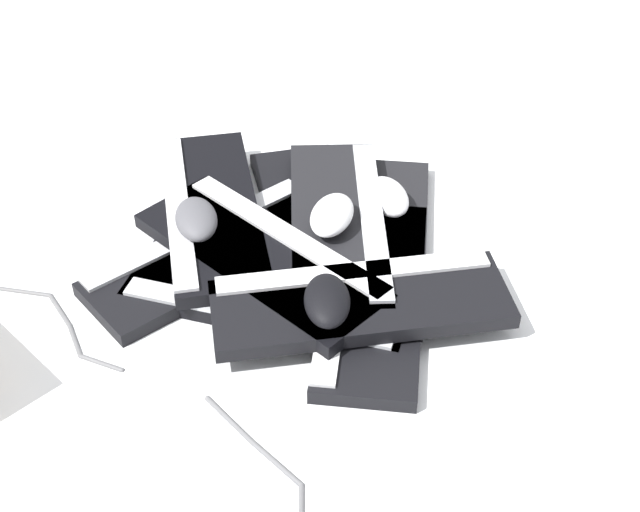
# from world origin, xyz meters

# --- Properties ---
(ground_plane) EXTENTS (3.20, 3.20, 0.00)m
(ground_plane) POSITION_xyz_m (0.00, 0.00, 0.00)
(ground_plane) COLOR white
(keyboard_0) EXTENTS (0.24, 0.46, 0.03)m
(keyboard_0) POSITION_xyz_m (0.04, 0.05, 0.01)
(keyboard_0) COLOR black
(keyboard_0) RESTS_ON ground
(keyboard_1) EXTENTS (0.46, 0.30, 0.03)m
(keyboard_1) POSITION_xyz_m (-0.04, 0.18, 0.01)
(keyboard_1) COLOR black
(keyboard_1) RESTS_ON ground
(keyboard_2) EXTENTS (0.46, 0.31, 0.03)m
(keyboard_2) POSITION_xyz_m (-0.17, 0.13, 0.01)
(keyboard_2) COLOR black
(keyboard_2) RESTS_ON ground
(keyboard_3) EXTENTS (0.43, 0.41, 0.03)m
(keyboard_3) POSITION_xyz_m (-0.16, 0.02, 0.01)
(keyboard_3) COLOR black
(keyboard_3) RESTS_ON ground
(keyboard_4) EXTENTS (0.46, 0.30, 0.03)m
(keyboard_4) POSITION_xyz_m (-0.01, -0.08, 0.01)
(keyboard_4) COLOR black
(keyboard_4) RESTS_ON ground
(keyboard_5) EXTENTS (0.46, 0.35, 0.03)m
(keyboard_5) POSITION_xyz_m (-0.14, 0.07, 0.04)
(keyboard_5) COLOR black
(keyboard_5) RESTS_ON keyboard_3
(keyboard_6) EXTENTS (0.26, 0.46, 0.03)m
(keyboard_6) POSITION_xyz_m (-0.01, 0.01, 0.04)
(keyboard_6) COLOR black
(keyboard_6) RESTS_ON keyboard_0
(keyboard_7) EXTENTS (0.44, 0.39, 0.03)m
(keyboard_7) POSITION_xyz_m (-0.07, -0.13, 0.04)
(keyboard_7) COLOR black
(keyboard_7) RESTS_ON keyboard_4
(keyboard_8) EXTENTS (0.39, 0.44, 0.03)m
(keyboard_8) POSITION_xyz_m (0.01, 0.19, 0.04)
(keyboard_8) COLOR black
(keyboard_8) RESTS_ON keyboard_1
(mouse_0) EXTENTS (0.13, 0.12, 0.04)m
(mouse_0) POSITION_xyz_m (-0.00, -0.11, 0.08)
(mouse_0) COLOR #4C4C51
(mouse_0) RESTS_ON keyboard_7
(mouse_1) EXTENTS (0.13, 0.12, 0.04)m
(mouse_1) POSITION_xyz_m (-0.24, 0.11, 0.05)
(mouse_1) COLOR silver
(mouse_1) RESTS_ON keyboard_2
(mouse_2) EXTENTS (0.13, 0.11, 0.04)m
(mouse_2) POSITION_xyz_m (0.07, 0.16, 0.08)
(mouse_2) COLOR black
(mouse_2) RESTS_ON keyboard_8
(mouse_3) EXTENTS (0.12, 0.09, 0.04)m
(mouse_3) POSITION_xyz_m (-0.11, 0.07, 0.08)
(mouse_3) COLOR silver
(mouse_3) RESTS_ON keyboard_5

